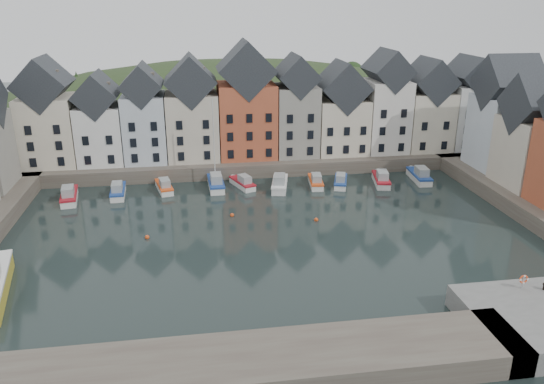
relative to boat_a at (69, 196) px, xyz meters
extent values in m
plane|color=black|center=(25.03, -16.52, -0.73)|extent=(260.00, 260.00, 0.00)
cube|color=#4B4139|center=(25.03, 13.48, 0.27)|extent=(90.00, 16.00, 2.00)
cube|color=#4B4139|center=(15.03, -38.52, 0.27)|extent=(50.00, 6.00, 2.00)
ellipsoid|color=#27371B|center=(25.03, 39.48, -18.73)|extent=(153.60, 70.40, 64.00)
sphere|color=black|center=(11.09, 34.41, 7.97)|extent=(5.77, 5.77, 5.77)
sphere|color=black|center=(49.89, 44.23, 7.38)|extent=(5.27, 5.27, 5.27)
sphere|color=black|center=(56.85, 37.68, 7.15)|extent=(5.07, 5.07, 5.07)
sphere|color=black|center=(39.31, 38.67, 7.08)|extent=(5.01, 5.01, 5.01)
sphere|color=black|center=(-12.64, 40.09, 5.84)|extent=(3.94, 3.94, 3.94)
sphere|color=black|center=(53.36, 43.73, 7.32)|extent=(5.21, 5.21, 5.21)
sphere|color=black|center=(27.02, 42.13, 7.59)|extent=(5.45, 5.45, 5.45)
sphere|color=black|center=(62.83, 31.79, 6.47)|extent=(4.49, 4.49, 4.49)
cube|color=beige|center=(-4.14, 11.48, 6.30)|extent=(7.67, 8.00, 10.07)
cube|color=black|center=(-4.14, 11.48, 13.23)|extent=(7.67, 8.16, 7.67)
cube|color=silver|center=(3.13, 11.48, 5.57)|extent=(6.56, 8.00, 8.61)
cube|color=black|center=(3.13, 11.48, 11.50)|extent=(6.56, 8.16, 6.56)
cube|color=silver|center=(9.66, 11.48, 6.27)|extent=(6.20, 8.00, 10.02)
cube|color=black|center=(9.66, 11.48, 12.82)|extent=(6.20, 8.16, 6.20)
cube|color=beige|center=(16.76, 11.48, 6.30)|extent=(7.70, 8.00, 10.08)
cube|color=black|center=(16.76, 11.48, 13.25)|extent=(7.70, 8.16, 7.70)
cube|color=#AF5032|center=(25.10, 11.48, 6.91)|extent=(8.69, 8.00, 11.28)
cube|color=black|center=(25.10, 11.48, 14.70)|extent=(8.69, 8.16, 8.69)
cube|color=gray|center=(32.81, 11.48, 6.66)|extent=(6.43, 8.00, 10.78)
cube|color=black|center=(32.81, 11.48, 13.64)|extent=(6.43, 8.16, 6.43)
cube|color=beige|center=(40.11, 11.48, 5.54)|extent=(7.88, 8.00, 8.56)
cube|color=black|center=(40.11, 11.48, 11.77)|extent=(7.88, 8.16, 7.88)
cube|color=silver|center=(47.45, 11.48, 6.90)|extent=(6.50, 8.00, 11.27)
cube|color=black|center=(47.45, 11.48, 14.15)|extent=(6.50, 8.16, 6.50)
cube|color=beige|center=(54.46, 11.48, 5.93)|extent=(7.23, 8.00, 9.32)
cube|color=black|center=(54.46, 11.48, 12.38)|extent=(7.23, 8.16, 7.23)
cube|color=silver|center=(61.32, 11.48, 6.43)|extent=(6.18, 8.00, 10.32)
cube|color=black|center=(61.32, 11.48, 13.11)|extent=(6.18, 8.16, 6.18)
cube|color=silver|center=(61.03, -0.26, 6.46)|extent=(7.47, 8.00, 10.38)
cube|color=black|center=(61.03, -0.26, 13.63)|extent=(7.62, 8.00, 8.00)
cube|color=beige|center=(61.03, -8.26, 5.71)|extent=(8.14, 8.00, 8.89)
cube|color=black|center=(61.03, -8.26, 12.13)|extent=(8.30, 8.00, 8.00)
sphere|color=#D64919|center=(21.03, -8.52, -0.58)|extent=(0.50, 0.50, 0.50)
sphere|color=#D64919|center=(31.03, -11.52, -0.58)|extent=(0.50, 0.50, 0.50)
sphere|color=#D64919|center=(11.03, -13.52, -0.58)|extent=(0.50, 0.50, 0.50)
cube|color=silver|center=(-0.03, 0.20, -0.37)|extent=(2.75, 6.50, 1.15)
cube|color=maroon|center=(-0.03, 0.20, 0.26)|extent=(2.87, 6.64, 0.26)
cube|color=gray|center=(0.10, -0.74, 0.89)|extent=(1.81, 2.70, 1.26)
cube|color=silver|center=(6.18, 1.26, -0.39)|extent=(2.08, 5.94, 1.07)
cube|color=navy|center=(6.18, 1.26, 0.19)|extent=(2.19, 6.06, 0.24)
cube|color=gray|center=(6.23, 0.38, 0.78)|extent=(1.49, 2.41, 1.17)
cube|color=silver|center=(12.35, 2.28, -0.42)|extent=(2.77, 5.70, 1.00)
cube|color=#D64919|center=(12.35, 2.28, 0.13)|extent=(2.88, 5.83, 0.23)
cube|color=gray|center=(12.52, 1.47, 0.68)|extent=(1.71, 2.41, 1.10)
cube|color=silver|center=(19.60, 2.38, -0.35)|extent=(2.16, 6.61, 1.20)
cube|color=navy|center=(19.60, 2.38, 0.30)|extent=(2.27, 6.75, 0.27)
cube|color=gray|center=(19.63, 1.40, 0.96)|extent=(1.61, 2.67, 1.31)
cylinder|color=silver|center=(19.58, 3.04, 5.83)|extent=(0.15, 0.15, 12.03)
cube|color=silver|center=(23.37, 2.17, -0.42)|extent=(3.41, 5.64, 0.99)
cube|color=maroon|center=(23.37, 2.17, 0.12)|extent=(3.54, 5.77, 0.23)
cube|color=gray|center=(23.65, 1.41, 0.66)|extent=(1.94, 2.47, 1.08)
cube|color=silver|center=(28.58, 0.77, -0.36)|extent=(3.27, 6.69, 1.18)
cube|color=silver|center=(28.58, 0.77, 0.28)|extent=(3.40, 6.84, 0.27)
cube|color=gray|center=(28.37, -0.17, 0.92)|extent=(2.02, 2.83, 1.28)
cube|color=silver|center=(33.91, 1.20, -0.41)|extent=(2.28, 5.66, 1.01)
cube|color=#D64919|center=(33.91, 1.20, 0.14)|extent=(2.39, 5.78, 0.23)
cube|color=gray|center=(33.81, 0.38, 0.69)|extent=(1.53, 2.34, 1.10)
cube|color=silver|center=(37.51, 0.77, -0.42)|extent=(3.19, 5.66, 0.99)
cube|color=navy|center=(37.51, 0.77, 0.12)|extent=(3.31, 5.79, 0.23)
cube|color=gray|center=(37.27, -0.01, 0.67)|extent=(1.86, 2.45, 1.08)
cube|color=silver|center=(43.51, 0.51, -0.38)|extent=(3.03, 6.41, 1.13)
cube|color=maroon|center=(43.51, 0.51, 0.24)|extent=(3.16, 6.55, 0.26)
cube|color=gray|center=(43.32, -0.40, 0.86)|extent=(1.90, 2.70, 1.23)
cube|color=silver|center=(49.61, 1.11, -0.36)|extent=(2.48, 6.55, 1.17)
cube|color=navy|center=(49.61, 1.11, 0.28)|extent=(2.60, 6.68, 0.27)
cube|color=gray|center=(49.52, 0.16, 0.92)|extent=(1.71, 2.68, 1.28)
cube|color=gray|center=(44.10, -33.02, 1.82)|extent=(0.10, 0.10, 1.10)
torus|color=#E5451B|center=(44.10, -33.07, 2.17)|extent=(0.80, 0.14, 0.80)
camera|label=1|loc=(16.78, -69.29, 24.79)|focal=35.00mm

